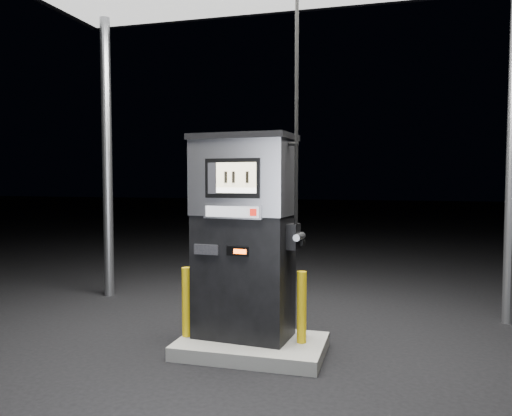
# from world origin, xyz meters

# --- Properties ---
(ground) EXTENTS (80.00, 80.00, 0.00)m
(ground) POSITION_xyz_m (0.00, 0.00, 0.00)
(ground) COLOR black
(ground) RESTS_ON ground
(pump_island) EXTENTS (1.60, 1.00, 0.15)m
(pump_island) POSITION_xyz_m (0.00, 0.00, 0.07)
(pump_island) COLOR slate
(pump_island) RESTS_ON ground
(fuel_dispenser) EXTENTS (1.27, 0.77, 4.70)m
(fuel_dispenser) POSITION_xyz_m (-0.12, 0.10, 1.31)
(fuel_dispenser) COLOR black
(fuel_dispenser) RESTS_ON pump_island
(bollard_left) EXTENTS (0.14, 0.14, 0.78)m
(bollard_left) POSITION_xyz_m (-0.74, -0.07, 0.54)
(bollard_left) COLOR gold
(bollard_left) RESTS_ON pump_island
(bollard_right) EXTENTS (0.13, 0.13, 0.78)m
(bollard_right) POSITION_xyz_m (0.55, 0.05, 0.54)
(bollard_right) COLOR gold
(bollard_right) RESTS_ON pump_island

